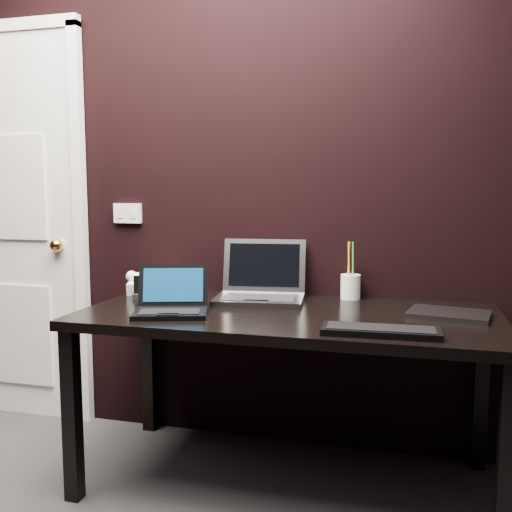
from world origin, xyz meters
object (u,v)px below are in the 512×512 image
(silver_laptop, at_px, (261,290))
(closed_laptop, at_px, (449,314))
(door, at_px, (5,226))
(pen_cup, at_px, (351,286))
(mobile_phone, at_px, (139,290))
(desk, at_px, (288,330))
(desk_phone, at_px, (151,284))
(ext_keyboard, at_px, (381,331))
(netbook, at_px, (171,304))

(silver_laptop, distance_m, closed_laptop, 0.81)
(door, height_order, silver_laptop, door)
(door, bearing_deg, pen_cup, -0.89)
(silver_laptop, relative_size, mobile_phone, 4.12)
(desk, relative_size, desk_phone, 6.86)
(ext_keyboard, xyz_separation_m, closed_laptop, (0.25, 0.35, -0.00))
(ext_keyboard, height_order, mobile_phone, mobile_phone)
(desk, bearing_deg, door, 167.18)
(desk_phone, bearing_deg, pen_cup, 6.04)
(mobile_phone, height_order, pen_cup, pen_cup)
(ext_keyboard, distance_m, mobile_phone, 1.18)
(desk_phone, bearing_deg, mobile_phone, -89.45)
(ext_keyboard, distance_m, closed_laptop, 0.43)
(door, relative_size, mobile_phone, 20.79)
(closed_laptop, relative_size, desk_phone, 1.37)
(mobile_phone, bearing_deg, door, 164.14)
(silver_laptop, bearing_deg, desk, -49.50)
(ext_keyboard, height_order, closed_laptop, ext_keyboard)
(door, height_order, ext_keyboard, door)
(desk, height_order, mobile_phone, mobile_phone)
(desk, bearing_deg, pen_cup, 57.64)
(door, xyz_separation_m, desk_phone, (0.92, -0.13, -0.26))
(door, distance_m, desk, 1.73)
(ext_keyboard, bearing_deg, pen_cup, 104.84)
(netbook, xyz_separation_m, ext_keyboard, (0.84, -0.12, -0.03))
(netbook, distance_m, pen_cup, 0.84)
(desk_phone, xyz_separation_m, mobile_phone, (0.00, -0.13, -0.01))
(netbook, xyz_separation_m, mobile_phone, (-0.28, 0.27, 0.00))
(closed_laptop, height_order, desk_phone, desk_phone)
(door, relative_size, desk, 1.26)
(netbook, relative_size, pen_cup, 1.33)
(door, height_order, desk_phone, door)
(desk, xyz_separation_m, closed_laptop, (0.63, 0.07, 0.09))
(netbook, bearing_deg, desk, 19.33)
(ext_keyboard, bearing_deg, door, 162.18)
(ext_keyboard, relative_size, pen_cup, 1.55)
(netbook, xyz_separation_m, pen_cup, (0.67, 0.50, 0.02))
(closed_laptop, bearing_deg, pen_cup, 146.51)
(netbook, distance_m, desk_phone, 0.49)
(door, xyz_separation_m, desk, (1.65, -0.38, -0.38))
(pen_cup, bearing_deg, netbook, -143.03)
(closed_laptop, distance_m, desk_phone, 1.37)
(ext_keyboard, bearing_deg, closed_laptop, 54.70)
(ext_keyboard, bearing_deg, silver_laptop, 139.31)
(desk, distance_m, closed_laptop, 0.64)
(desk, distance_m, pen_cup, 0.43)
(desk, bearing_deg, netbook, -160.67)
(desk_phone, bearing_deg, ext_keyboard, -25.20)
(closed_laptop, xyz_separation_m, pen_cup, (-0.41, 0.27, 0.05))
(ext_keyboard, distance_m, desk_phone, 1.23)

